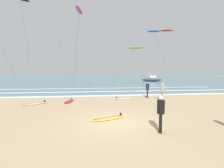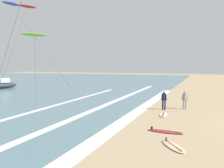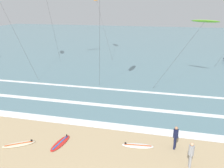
% 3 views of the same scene
% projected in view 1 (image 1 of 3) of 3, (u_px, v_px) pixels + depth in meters
% --- Properties ---
extents(ground_plane, '(160.00, 160.00, 0.00)m').
position_uv_depth(ground_plane, '(116.00, 122.00, 8.36)').
color(ground_plane, tan).
extents(ocean_surface, '(140.00, 90.00, 0.01)m').
position_uv_depth(ocean_surface, '(94.00, 79.00, 61.71)').
color(ocean_surface, slate).
rests_on(ocean_surface, ground).
extents(wave_foam_shoreline, '(40.97, 1.04, 0.01)m').
position_uv_depth(wave_foam_shoreline, '(103.00, 96.00, 17.60)').
color(wave_foam_shoreline, white).
rests_on(wave_foam_shoreline, ocean_surface).
extents(wave_foam_mid_break, '(53.28, 0.64, 0.01)m').
position_uv_depth(wave_foam_mid_break, '(103.00, 92.00, 21.28)').
color(wave_foam_mid_break, white).
rests_on(wave_foam_mid_break, ocean_surface).
extents(wave_foam_outer_break, '(36.61, 0.51, 0.01)m').
position_uv_depth(wave_foam_outer_break, '(103.00, 88.00, 25.65)').
color(wave_foam_outer_break, white).
rests_on(wave_foam_outer_break, ocean_surface).
extents(surfer_left_far, '(0.32, 0.50, 1.60)m').
position_uv_depth(surfer_left_far, '(161.00, 110.00, 6.91)').
color(surfer_left_far, black).
rests_on(surfer_left_far, ground).
extents(surfer_left_near, '(0.32, 0.51, 1.60)m').
position_uv_depth(surfer_left_near, '(147.00, 88.00, 16.20)').
color(surfer_left_near, '#141938').
rests_on(surfer_left_near, ground).
extents(surfer_foreground_main, '(0.32, 0.51, 1.60)m').
position_uv_depth(surfer_foreground_main, '(163.00, 90.00, 14.66)').
color(surfer_foreground_main, gray).
rests_on(surfer_foreground_main, ground).
extents(surfboard_near_water, '(0.89, 2.16, 0.25)m').
position_uv_depth(surfboard_near_water, '(69.00, 101.00, 14.12)').
color(surfboard_near_water, red).
rests_on(surfboard_near_water, ground).
extents(surfboard_foreground_flat, '(2.10, 1.62, 0.25)m').
position_uv_depth(surfboard_foreground_flat, '(34.00, 104.00, 13.03)').
color(surfboard_foreground_flat, beige).
rests_on(surfboard_foreground_flat, ground).
extents(surfboard_right_spare, '(2.15, 0.83, 0.25)m').
position_uv_depth(surfboard_right_spare, '(125.00, 98.00, 15.65)').
color(surfboard_right_spare, silver).
rests_on(surfboard_right_spare, ground).
extents(surfboard_left_pile, '(2.17, 1.33, 0.25)m').
position_uv_depth(surfboard_left_pile, '(108.00, 118.00, 8.94)').
color(surfboard_left_pile, yellow).
rests_on(surfboard_left_pile, ground).
extents(kite_orange_high_left, '(5.37, 6.69, 9.95)m').
position_uv_depth(kite_orange_high_left, '(59.00, 45.00, 42.40)').
color(kite_orange_high_left, orange).
rests_on(kite_orange_high_left, ground).
extents(kite_red_far_left, '(8.38, 1.80, 12.98)m').
position_uv_depth(kite_red_far_left, '(166.00, 31.00, 40.03)').
color(kite_red_far_left, red).
rests_on(kite_red_far_left, ground).
extents(kite_blue_far_right, '(3.28, 10.51, 12.81)m').
position_uv_depth(kite_blue_far_right, '(154.00, 32.00, 40.07)').
color(kite_blue_far_right, blue).
rests_on(kite_blue_far_right, ground).
extents(kite_lime_distant_high, '(6.79, 4.66, 7.37)m').
position_uv_depth(kite_lime_distant_high, '(136.00, 48.00, 30.94)').
color(kite_lime_distant_high, '#70C628').
rests_on(kite_lime_distant_high, ground).
extents(kite_magenta_distant_low, '(1.80, 5.09, 11.18)m').
position_uv_depth(kite_magenta_distant_low, '(79.00, 11.00, 22.21)').
color(kite_magenta_distant_low, '#CC2384').
rests_on(kite_magenta_distant_low, ground).
extents(offshore_boat, '(5.47, 3.43, 2.70)m').
position_uv_depth(offshore_boat, '(152.00, 79.00, 44.08)').
color(offshore_boat, '#2D3342').
rests_on(offshore_boat, ground).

